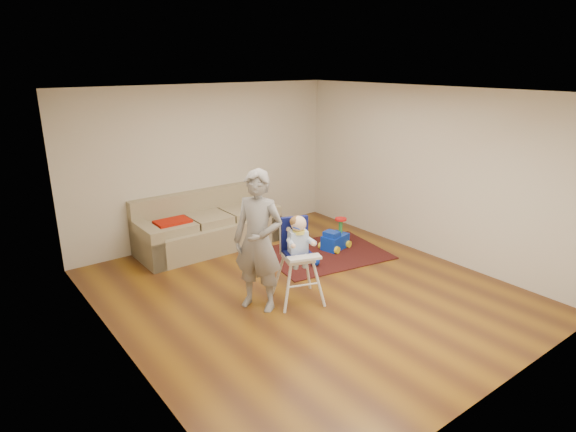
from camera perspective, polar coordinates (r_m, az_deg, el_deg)
ground at (r=6.78m, az=2.07°, el=-8.91°), size 5.50×5.50×0.00m
room_envelope at (r=6.57m, az=-0.67°, el=7.55°), size 5.04×5.52×2.72m
sofa at (r=8.25m, az=-9.49°, el=-0.65°), size 2.40×0.99×0.93m
side_table at (r=8.02m, az=-12.91°, el=-2.83°), size 0.56×0.56×0.56m
area_rug at (r=8.03m, az=4.39°, el=-4.46°), size 2.14×1.74×0.02m
ride_on_toy at (r=8.16m, az=5.63°, el=-2.17°), size 0.52×0.42×0.50m
toy_ball at (r=7.51m, az=3.22°, el=-5.38°), size 0.15×0.15×0.15m
high_chair at (r=6.30m, az=1.21°, el=-5.29°), size 0.70×0.70×1.19m
adult at (r=6.02m, az=-3.55°, el=-3.02°), size 0.71×0.79×1.82m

